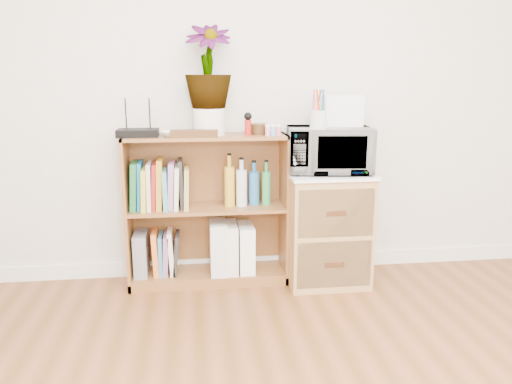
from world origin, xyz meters
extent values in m
cube|color=white|center=(0.00, 2.24, 0.05)|extent=(4.00, 0.02, 0.10)
cube|color=brown|center=(-0.35, 2.10, 0.47)|extent=(1.00, 0.30, 0.95)
cube|color=#9E7542|center=(0.40, 2.02, 0.35)|extent=(0.50, 0.45, 0.70)
imported|color=silver|center=(0.40, 2.02, 0.86)|extent=(0.53, 0.39, 0.28)
cylinder|color=silver|center=(0.30, 1.91, 1.05)|extent=(0.10, 0.10, 0.11)
cube|color=white|center=(0.49, 2.10, 1.09)|extent=(0.24, 0.20, 0.19)
cube|color=black|center=(-0.75, 2.08, 0.97)|extent=(0.24, 0.16, 0.04)
imported|color=white|center=(-0.55, 2.07, 0.97)|extent=(0.13, 0.13, 0.03)
cylinder|color=white|center=(-0.33, 2.12, 1.03)|extent=(0.19, 0.19, 0.16)
imported|color=#37722D|center=(-0.33, 2.12, 1.36)|extent=(0.28, 0.28, 0.49)
cube|color=#3A210F|center=(-0.42, 2.00, 0.97)|extent=(0.28, 0.07, 0.04)
cylinder|color=#A51714|center=(-0.10, 2.06, 1.00)|extent=(0.04, 0.04, 0.09)
cylinder|color=#36210E|center=(-0.02, 2.11, 0.98)|extent=(0.11, 0.11, 0.06)
cube|color=pink|center=(0.05, 2.01, 0.98)|extent=(0.11, 0.04, 0.05)
cube|color=gray|center=(-0.78, 2.10, 0.21)|extent=(0.08, 0.22, 0.27)
cube|color=silver|center=(-0.29, 2.09, 0.24)|extent=(0.11, 0.27, 0.33)
cube|color=silver|center=(-0.22, 2.09, 0.23)|extent=(0.10, 0.25, 0.32)
cube|color=white|center=(-0.11, 2.09, 0.22)|extent=(0.10, 0.24, 0.30)
cube|color=#1B6530|center=(-0.79, 2.10, 0.65)|extent=(0.05, 0.20, 0.29)
cube|color=#1A679D|center=(-0.76, 2.10, 0.65)|extent=(0.04, 0.20, 0.29)
cube|color=gold|center=(-0.73, 2.10, 0.63)|extent=(0.04, 0.20, 0.26)
cube|color=beige|center=(-0.70, 2.10, 0.64)|extent=(0.03, 0.20, 0.29)
cube|color=maroon|center=(-0.67, 2.10, 0.64)|extent=(0.04, 0.20, 0.28)
cube|color=#BC8121|center=(-0.64, 2.10, 0.65)|extent=(0.05, 0.20, 0.31)
cube|color=teal|center=(-0.61, 2.10, 0.62)|extent=(0.03, 0.20, 0.24)
cube|color=#A071AA|center=(-0.57, 2.10, 0.64)|extent=(0.05, 0.20, 0.29)
cube|color=beige|center=(-0.54, 2.10, 0.63)|extent=(0.04, 0.20, 0.26)
cube|color=#262626|center=(-0.51, 2.10, 0.65)|extent=(0.03, 0.20, 0.30)
cube|color=tan|center=(-0.48, 2.10, 0.63)|extent=(0.04, 0.20, 0.25)
cylinder|color=gold|center=(-0.21, 2.10, 0.66)|extent=(0.06, 0.06, 0.32)
cylinder|color=silver|center=(-0.13, 2.10, 0.65)|extent=(0.07, 0.07, 0.30)
cylinder|color=#21669D|center=(-0.05, 2.10, 0.64)|extent=(0.07, 0.07, 0.27)
cylinder|color=#338C4B|center=(0.03, 2.10, 0.64)|extent=(0.06, 0.06, 0.27)
cube|color=orange|center=(-0.68, 2.10, 0.21)|extent=(0.04, 0.19, 0.28)
cube|color=teal|center=(-0.65, 2.10, 0.20)|extent=(0.03, 0.19, 0.26)
cube|color=slate|center=(-0.62, 2.10, 0.20)|extent=(0.04, 0.19, 0.26)
cube|color=#FEDAC5|center=(-0.59, 2.10, 0.21)|extent=(0.04, 0.19, 0.28)
cube|color=#252525|center=(-0.56, 2.10, 0.20)|extent=(0.05, 0.19, 0.26)
camera|label=1|loc=(-0.42, -0.95, 1.30)|focal=35.00mm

